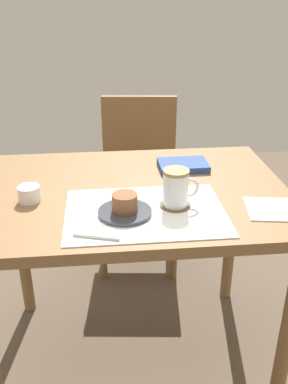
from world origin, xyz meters
The scene contains 12 objects.
ground_plane centered at (0.00, 0.00, -0.01)m, with size 4.40×4.40×0.02m, color brown.
dining_table centered at (0.00, 0.00, 0.65)m, with size 1.04×0.74×0.74m.
wooden_chair centered at (0.09, 0.74, 0.47)m, with size 0.46×0.46×0.85m.
placemat centered at (0.02, -0.17, 0.75)m, with size 0.48×0.34×0.00m, color white.
pastry_plate centered at (-0.04, -0.18, 0.75)m, with size 0.16×0.16×0.01m, color #333842.
pastry centered at (-0.04, -0.18, 0.79)m, with size 0.08×0.08×0.05m, color brown.
coffee_coaster centered at (0.12, -0.14, 0.75)m, with size 0.10×0.10×0.01m, color brown.
coffee_mug centered at (0.12, -0.14, 0.81)m, with size 0.11×0.08×0.11m.
teaspoon centered at (-0.12, -0.30, 0.75)m, with size 0.01×0.01×0.13m, color silver.
paper_napkin centered at (0.41, -0.19, 0.75)m, with size 0.15×0.15×0.00m, color white.
sugar_bowl centered at (-0.33, -0.05, 0.77)m, with size 0.07×0.07×0.05m, color white.
small_book centered at (0.20, 0.16, 0.76)m, with size 0.18×0.12×0.02m, color navy.
Camera 1 is at (-0.10, -1.29, 1.36)m, focal length 40.00 mm.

